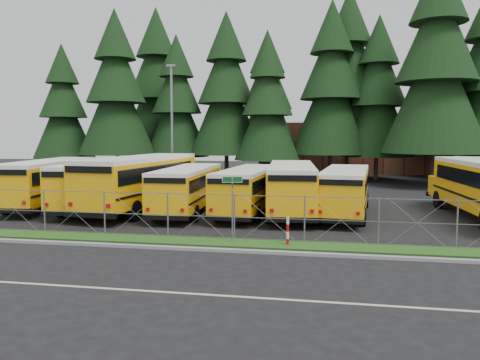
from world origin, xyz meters
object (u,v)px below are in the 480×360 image
(bus_4, at_px, (249,191))
(light_standard, at_px, (172,123))
(street_sign, at_px, (232,195))
(bus_0, at_px, (52,183))
(bus_6, at_px, (346,192))
(striped_bollard, at_px, (288,231))
(bus_5, at_px, (291,189))
(bus_3, at_px, (189,190))
(bus_1, at_px, (103,185))
(bus_2, at_px, (144,183))

(bus_4, distance_m, light_standard, 13.47)
(street_sign, distance_m, light_standard, 19.71)
(bus_0, bearing_deg, bus_6, -6.93)
(striped_bollard, bearing_deg, bus_6, 71.55)
(bus_6, height_order, striped_bollard, bus_6)
(bus_5, relative_size, bus_6, 1.08)
(bus_4, bearing_deg, bus_3, -170.87)
(bus_1, relative_size, street_sign, 3.93)
(bus_2, height_order, bus_3, bus_2)
(bus_0, bearing_deg, bus_3, -11.00)
(bus_4, xyz_separation_m, street_sign, (0.48, -7.45, 0.72))
(bus_3, bearing_deg, light_standard, 111.23)
(bus_2, relative_size, striped_bollard, 10.33)
(bus_4, relative_size, bus_6, 0.99)
(bus_3, distance_m, street_sign, 8.19)
(striped_bollard, xyz_separation_m, light_standard, (-10.77, 17.64, 4.90))
(bus_0, relative_size, striped_bollard, 9.36)
(bus_1, bearing_deg, bus_3, -9.53)
(bus_5, bearing_deg, bus_4, -176.04)
(bus_4, bearing_deg, bus_0, -178.07)
(bus_6, distance_m, striped_bollard, 8.33)
(light_standard, bearing_deg, bus_4, -51.57)
(bus_2, distance_m, bus_3, 3.03)
(bus_3, bearing_deg, bus_0, 173.50)
(bus_3, distance_m, striped_bollard, 9.67)
(bus_2, relative_size, light_standard, 1.22)
(bus_1, height_order, bus_5, bus_1)
(bus_6, xyz_separation_m, street_sign, (-4.96, -7.71, 0.71))
(bus_6, xyz_separation_m, striped_bollard, (-2.63, -7.87, -0.72))
(street_sign, height_order, striped_bollard, street_sign)
(bus_1, distance_m, bus_5, 11.52)
(bus_0, height_order, bus_5, bus_0)
(bus_1, xyz_separation_m, bus_2, (2.65, 0.06, 0.18))
(bus_0, relative_size, bus_1, 1.02)
(bus_1, distance_m, bus_2, 2.65)
(bus_3, bearing_deg, bus_1, 173.29)
(bus_4, distance_m, striped_bollard, 8.15)
(bus_5, bearing_deg, bus_1, 176.74)
(bus_1, distance_m, bus_6, 14.56)
(bus_5, relative_size, light_standard, 1.08)
(bus_4, relative_size, light_standard, 0.99)
(bus_1, xyz_separation_m, bus_4, (9.12, -0.13, -0.14))
(bus_6, bearing_deg, bus_3, -170.18)
(bus_4, distance_m, bus_5, 2.42)
(bus_0, height_order, striped_bollard, bus_0)
(bus_0, distance_m, bus_5, 15.12)
(bus_1, bearing_deg, bus_4, -5.63)
(bus_0, bearing_deg, bus_2, -8.36)
(bus_3, bearing_deg, street_sign, -62.76)
(bus_5, bearing_deg, bus_0, 175.49)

